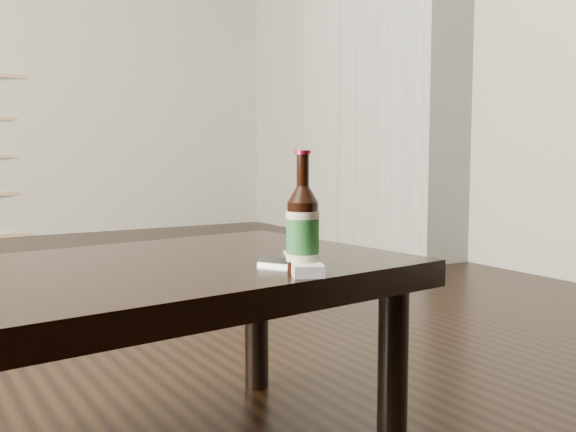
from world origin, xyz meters
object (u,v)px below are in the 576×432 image
beer_bottle (303,230)px  remote (303,264)px  bookshelf (15,153)px  coffee_table (129,295)px  phone (288,261)px

beer_bottle → remote: size_ratio=1.13×
bookshelf → remote: (-0.18, -4.14, -0.18)m
bookshelf → remote: bearing=-101.6°
coffee_table → beer_bottle: size_ratio=5.24×
phone → coffee_table: bearing=120.9°
beer_bottle → phone: (0.01, 0.07, -0.07)m
remote → bookshelf: bearing=112.3°
bookshelf → coffee_table: 3.98m
remote → beer_bottle: bearing=-97.5°
phone → remote: bearing=-121.1°
coffee_table → remote: bearing=-35.4°
coffee_table → remote: 0.33m
coffee_table → beer_bottle: 0.35m
phone → remote: size_ratio=0.61×
phone → remote: 0.05m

